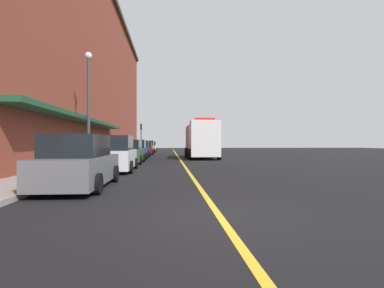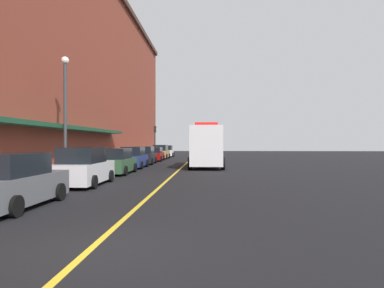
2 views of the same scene
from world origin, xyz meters
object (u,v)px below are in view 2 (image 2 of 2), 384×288
(traffic_light_near, at_px, (155,135))
(parked_car_2, at_px, (116,162))
(parked_car_7, at_px, (167,151))
(street_lamp_left, at_px, (65,103))
(parked_car_3, at_px, (133,158))
(parking_meter_0, at_px, (134,153))
(parked_car_1, at_px, (83,168))
(parking_meter_3, at_px, (155,150))
(parked_car_5, at_px, (155,154))
(parked_car_0, at_px, (11,182))
(parked_car_4, at_px, (145,156))
(parked_car_6, at_px, (161,152))
(parking_meter_2, at_px, (149,151))
(box_truck, at_px, (206,147))

(traffic_light_near, bearing_deg, parked_car_2, -87.01)
(parked_car_2, relative_size, parked_car_7, 1.00)
(parked_car_2, xyz_separation_m, street_lamp_left, (-1.99, -3.61, 3.59))
(parked_car_3, distance_m, parking_meter_0, 6.59)
(parked_car_1, height_order, parking_meter_3, parked_car_1)
(parked_car_2, bearing_deg, traffic_light_near, 3.12)
(parked_car_5, bearing_deg, parked_car_0, 178.32)
(parked_car_4, bearing_deg, parked_car_0, 178.23)
(parked_car_0, bearing_deg, parked_car_7, 0.07)
(parked_car_7, bearing_deg, parked_car_6, 177.85)
(parked_car_1, bearing_deg, parking_meter_0, 3.65)
(parking_meter_0, height_order, street_lamp_left, street_lamp_left)
(parking_meter_2, relative_size, street_lamp_left, 0.19)
(parked_car_7, relative_size, parking_meter_0, 3.43)
(traffic_light_near, bearing_deg, parked_car_7, 65.52)
(parked_car_6, xyz_separation_m, traffic_light_near, (-1.28, 3.37, 2.31))
(parked_car_6, height_order, traffic_light_near, traffic_light_near)
(parked_car_6, distance_m, parking_meter_2, 1.77)
(parked_car_2, relative_size, parked_car_4, 0.96)
(parked_car_3, relative_size, parked_car_7, 0.93)
(traffic_light_near, bearing_deg, parked_car_0, -88.12)
(parked_car_1, distance_m, parked_car_4, 17.09)
(parked_car_0, relative_size, parked_car_3, 1.11)
(parked_car_1, bearing_deg, parked_car_3, -0.62)
(parking_meter_0, distance_m, parking_meter_2, 9.14)
(parked_car_5, height_order, parking_meter_2, parked_car_5)
(parking_meter_0, height_order, traffic_light_near, traffic_light_near)
(parked_car_1, bearing_deg, parked_car_2, -0.32)
(parked_car_1, xyz_separation_m, parking_meter_0, (-1.46, 18.20, 0.18))
(parked_car_5, bearing_deg, parked_car_1, 178.66)
(parked_car_4, bearing_deg, parked_car_3, 179.03)
(parked_car_2, xyz_separation_m, box_truck, (6.07, 6.56, 0.94))
(parked_car_1, distance_m, traffic_light_near, 31.96)
(parked_car_0, bearing_deg, parking_meter_0, 3.24)
(parked_car_6, distance_m, parking_meter_0, 10.36)
(parked_car_5, bearing_deg, box_truck, -150.77)
(parked_car_1, bearing_deg, parked_car_4, -0.48)
(box_truck, bearing_deg, parked_car_4, -124.65)
(parked_car_0, distance_m, street_lamp_left, 9.65)
(parked_car_7, distance_m, street_lamp_left, 32.29)
(parked_car_0, relative_size, parked_car_4, 0.99)
(parking_meter_2, bearing_deg, parked_car_7, 79.46)
(parked_car_2, bearing_deg, parked_car_3, 0.12)
(parked_car_2, bearing_deg, parked_car_4, 0.50)
(parked_car_1, distance_m, parked_car_2, 6.31)
(parked_car_0, height_order, parking_meter_3, parked_car_0)
(parked_car_3, distance_m, parked_car_6, 16.71)
(parked_car_0, height_order, box_truck, box_truck)
(parked_car_3, xyz_separation_m, street_lamp_left, (-1.99, -9.06, 3.57))
(street_lamp_left, relative_size, traffic_light_near, 1.61)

